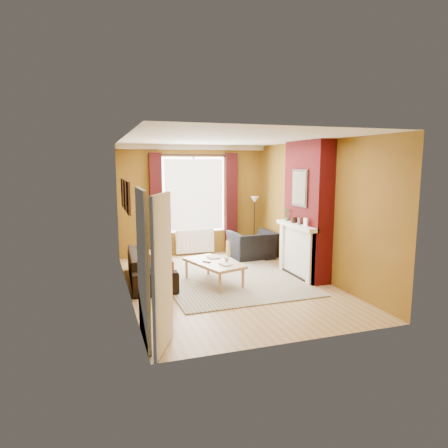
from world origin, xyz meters
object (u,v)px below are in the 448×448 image
Objects in this scene: armchair at (253,245)px; coffee_table at (214,264)px; sofa at (151,266)px; floor_lamp at (255,208)px; wicker_stool at (232,249)px.

coffee_table is at bearing 44.89° from armchair.
armchair reaches higher than sofa.
coffee_table is 0.98× the size of floor_lamp.
sofa is at bearing 136.88° from coffee_table.
armchair is at bearing -64.22° from sofa.
coffee_table is 3.57× the size of wicker_stool.
sofa is at bearing -149.29° from floor_lamp.
armchair is at bearing -115.75° from floor_lamp.
sofa is 5.13× the size of wicker_stool.
armchair is 1.08m from floor_lamp.
coffee_table is (-1.52, -1.70, 0.06)m from armchair.
sofa is 2.90m from armchair.
floor_lamp is at bearing -119.03° from armchair.
coffee_table is at bearing -128.12° from floor_lamp.
floor_lamp is at bearing -56.66° from sofa.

